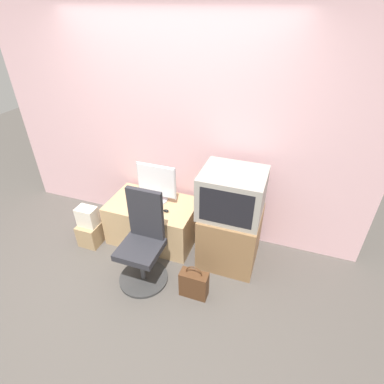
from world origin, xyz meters
TOP-DOWN VIEW (x-y plane):
  - ground_plane at (0.00, 0.00)m, footprint 12.00×12.00m
  - wall_back at (0.00, 1.32)m, footprint 4.40×0.05m
  - desk at (-0.15, 0.92)m, footprint 1.02×0.63m
  - side_stand at (0.81, 0.89)m, footprint 0.61×0.60m
  - main_monitor at (-0.11, 1.00)m, footprint 0.48×0.24m
  - keyboard at (-0.14, 0.80)m, footprint 0.32×0.13m
  - mouse at (0.08, 0.82)m, footprint 0.06×0.04m
  - crt_tv at (0.79, 0.89)m, footprint 0.63×0.55m
  - office_chair at (0.03, 0.33)m, footprint 0.52×0.52m
  - cardboard_box_lower at (-0.83, 0.59)m, footprint 0.24×0.27m
  - cardboard_box_upper at (-0.83, 0.59)m, footprint 0.23×0.16m
  - handbag at (0.60, 0.26)m, footprint 0.28×0.13m

SIDE VIEW (x-z plane):
  - ground_plane at x=0.00m, z-range 0.00..0.00m
  - cardboard_box_lower at x=-0.83m, z-range 0.00..0.28m
  - handbag at x=0.60m, z-range -0.04..0.35m
  - desk at x=-0.15m, z-range 0.00..0.52m
  - side_stand at x=0.81m, z-range 0.00..0.64m
  - cardboard_box_upper at x=-0.83m, z-range 0.28..0.51m
  - office_chair at x=0.03m, z-range -0.09..0.94m
  - keyboard at x=-0.14m, z-range 0.52..0.53m
  - mouse at x=0.08m, z-range 0.52..0.55m
  - main_monitor at x=-0.11m, z-range 0.50..0.97m
  - crt_tv at x=0.79m, z-range 0.64..1.12m
  - wall_back at x=0.00m, z-range 0.00..2.60m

